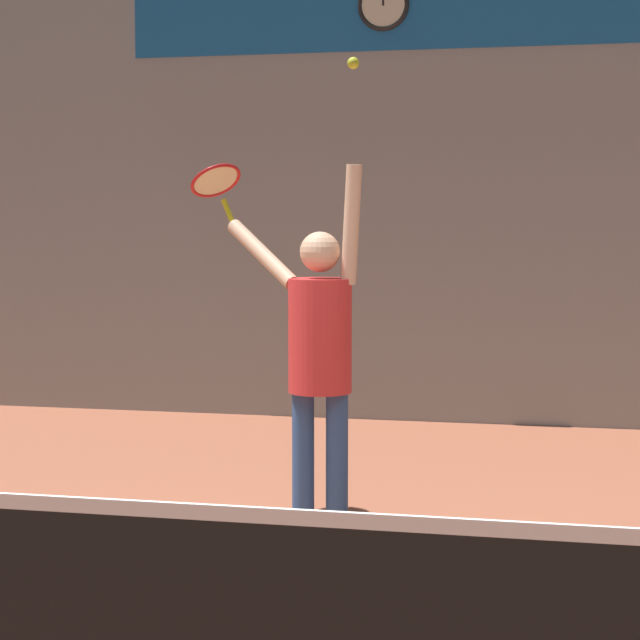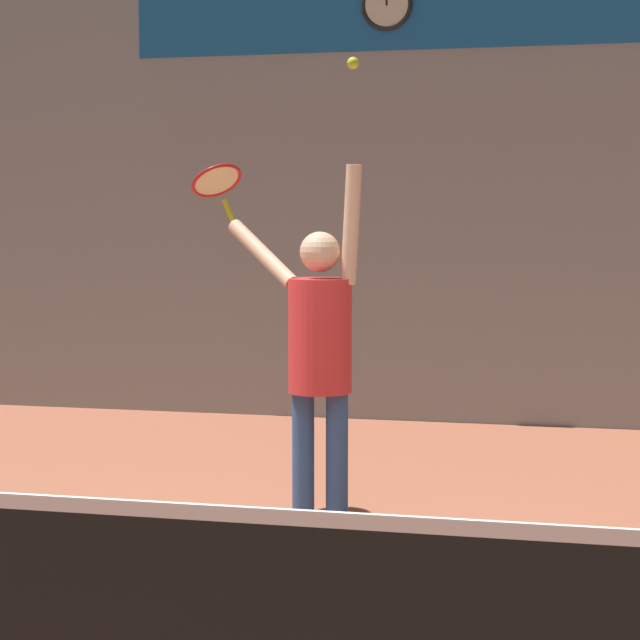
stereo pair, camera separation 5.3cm
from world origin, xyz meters
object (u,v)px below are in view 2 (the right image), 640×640
Objects in this scene: scoreboard_clock at (387,5)px; tennis_racket at (218,183)px; tennis_player at (319,347)px; tennis_ball at (353,63)px.

scoreboard_clock is 1.08× the size of tennis_racket.
tennis_player is 4.99× the size of tennis_racket.
tennis_racket is at bearing 146.85° from tennis_player.
tennis_ball is (0.48, -3.98, -1.03)m from scoreboard_clock.
tennis_racket is 1.33m from tennis_ball.
tennis_ball is (0.22, -0.11, 1.60)m from tennis_player.
scoreboard_clock is 0.22× the size of tennis_player.
scoreboard_clock is 7.04× the size of tennis_ball.
tennis_racket is at bearing -98.63° from scoreboard_clock.
tennis_ball is at bearing -31.84° from tennis_racket.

